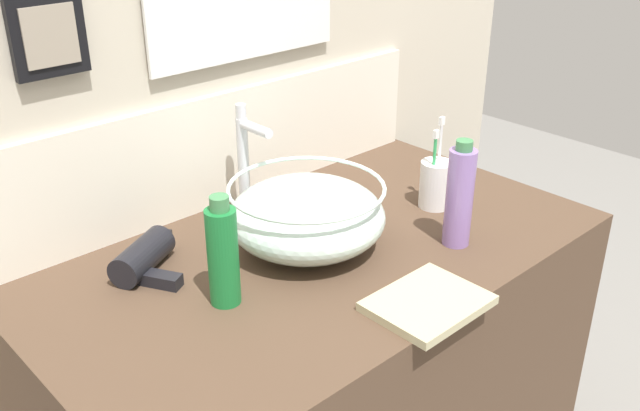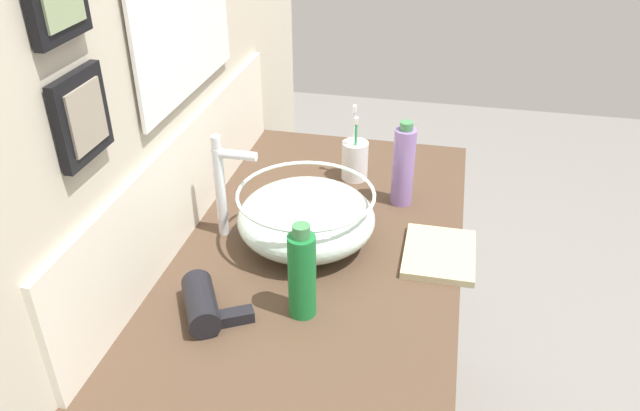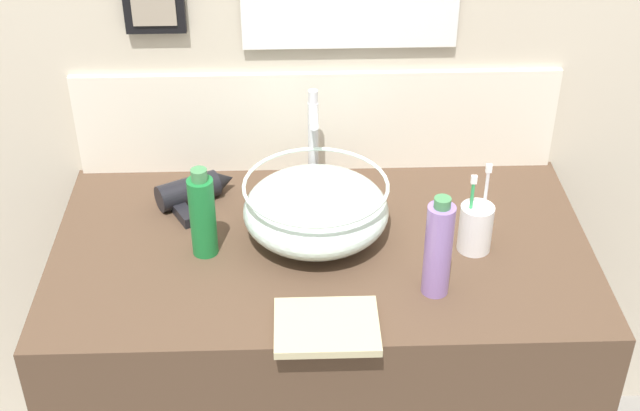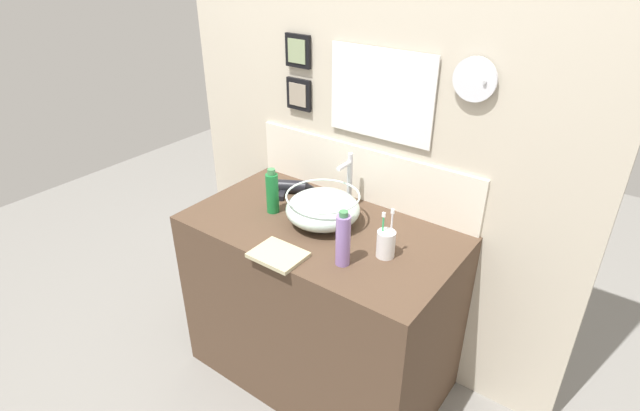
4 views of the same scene
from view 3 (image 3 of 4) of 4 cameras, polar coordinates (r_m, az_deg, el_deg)
The scene contains 9 objects.
vanity_counter at distance 2.17m, azimuth 0.09°, elevation -11.25°, with size 1.14×0.64×0.82m, color #4C3828.
back_panel at distance 2.02m, azimuth -0.24°, elevation 12.31°, with size 1.98×0.09×2.41m.
glass_bowl_sink at distance 1.88m, azimuth -0.27°, elevation -0.24°, with size 0.31×0.31×0.13m.
faucet at distance 2.00m, azimuth -0.43°, elevation 4.47°, with size 0.02×0.10×0.25m.
hair_drier at distance 2.04m, azimuth -8.07°, elevation 0.92°, with size 0.19×0.18×0.06m.
toothbrush_cup at distance 1.88m, azimuth 9.93°, elevation -1.37°, with size 0.07×0.07×0.20m.
soap_dispenser at distance 1.84m, azimuth -7.52°, elevation -0.61°, with size 0.05×0.05×0.20m.
spray_bottle at distance 1.73m, azimuth 7.57°, elevation -2.76°, with size 0.05×0.05×0.22m.
hand_towel at distance 1.68m, azimuth 0.32°, elevation -7.76°, with size 0.20×0.15×0.02m, color tan.
Camera 3 is at (-0.06, -1.52, 1.95)m, focal length 50.00 mm.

